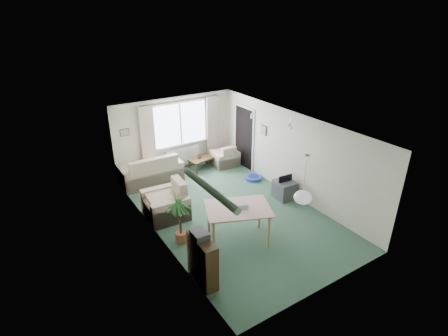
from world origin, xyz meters
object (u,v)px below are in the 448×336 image
armchair_corner (224,155)px  pet_bed (253,178)px  dining_table (238,224)px  armchair_left (165,200)px  coffee_table (202,163)px  bookshelf (202,260)px  sofa (150,168)px  tv_cube (285,190)px  houseplant (180,218)px

armchair_corner → pet_bed: (0.17, -1.42, -0.32)m
armchair_corner → dining_table: 4.19m
armchair_corner → armchair_left: armchair_left is taller
coffee_table → bookshelf: bearing=-118.7°
armchair_corner → coffee_table: bearing=-6.8°
bookshelf → pet_bed: bookshelf is taller
sofa → tv_cube: bearing=135.0°
sofa → bookshelf: size_ratio=1.85×
bookshelf → tv_cube: 3.91m
coffee_table → tv_cube: 3.11m
sofa → armchair_left: armchair_left is taller
sofa → armchair_left: bearing=80.2°
armchair_left → pet_bed: size_ratio=2.03×
bookshelf → houseplant: 1.39m
houseplant → armchair_corner: bearing=44.5°
bookshelf → coffee_table: bearing=62.5°
armchair_corner → bookshelf: bearing=57.0°
coffee_table → houseplant: 3.99m
coffee_table → bookshelf: bookshelf is taller
armchair_corner → bookshelf: (-3.32, -4.43, 0.13)m
armchair_left → pet_bed: bearing=102.5°
armchair_corner → houseplant: (-3.12, -3.07, 0.27)m
sofa → pet_bed: sofa is taller
armchair_corner → tv_cube: (0.22, -2.79, -0.11)m
pet_bed → bookshelf: bearing=-139.1°
houseplant → pet_bed: 3.74m
sofa → coffee_table: sofa is taller
coffee_table → bookshelf: (-2.51, -4.58, 0.30)m
armchair_left → tv_cube: 3.33m
armchair_corner → dining_table: (-1.99, -3.69, 0.05)m
sofa → houseplant: 3.27m
houseplant → pet_bed: size_ratio=2.47×
armchair_corner → pet_bed: bearing=100.8°
armchair_left → houseplant: (-0.15, -1.18, 0.17)m
armchair_left → tv_cube: bearing=78.3°
dining_table → coffee_table: bearing=72.9°
sofa → coffee_table: bearing=-178.6°
armchair_corner → tv_cube: size_ratio=1.47×
bookshelf → houseplant: bearing=83.3°
bookshelf → pet_bed: bearing=42.1°
armchair_left → houseplant: size_ratio=0.82×
armchair_left → tv_cube: (3.20, -0.90, -0.22)m
houseplant → dining_table: 1.32m
coffee_table → sofa: bearing=180.0°
armchair_corner → houseplant: houseplant is taller
sofa → tv_cube: (2.80, -2.94, -0.20)m
sofa → dining_table: (0.59, -3.84, -0.04)m
houseplant → sofa: bearing=80.3°
sofa → dining_table: 3.89m
coffee_table → houseplant: (-2.32, -3.22, 0.45)m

